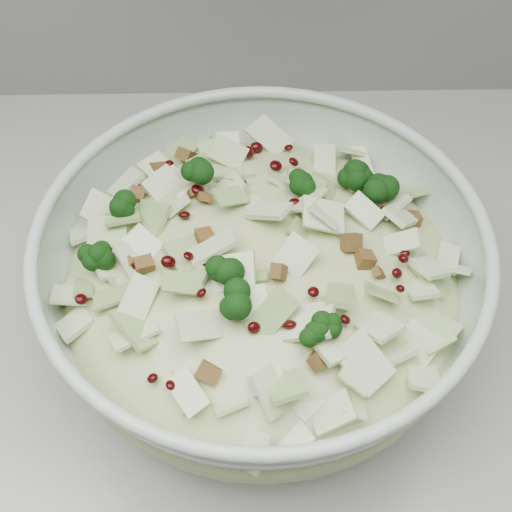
{
  "coord_description": "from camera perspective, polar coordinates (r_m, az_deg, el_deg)",
  "views": [
    {
      "loc": [
        -0.43,
        1.23,
        1.49
      ],
      "look_at": [
        -0.42,
        1.61,
        1.01
      ],
      "focal_mm": 50.0,
      "sensor_mm": 36.0,
      "label": 1
    }
  ],
  "objects": [
    {
      "name": "salad",
      "position": [
        0.61,
        0.42,
        -1.12
      ],
      "size": [
        0.42,
        0.42,
        0.15
      ],
      "rotation": [
        0.0,
        0.0,
        0.2
      ],
      "color": "#C7CF8E",
      "rests_on": "mixing_bowl"
    },
    {
      "name": "mixing_bowl",
      "position": [
        0.63,
        0.41,
        -2.49
      ],
      "size": [
        0.41,
        0.41,
        0.15
      ],
      "rotation": [
        0.0,
        0.0,
        0.08
      ],
      "color": "#B6C8B6",
      "rests_on": "counter"
    }
  ]
}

